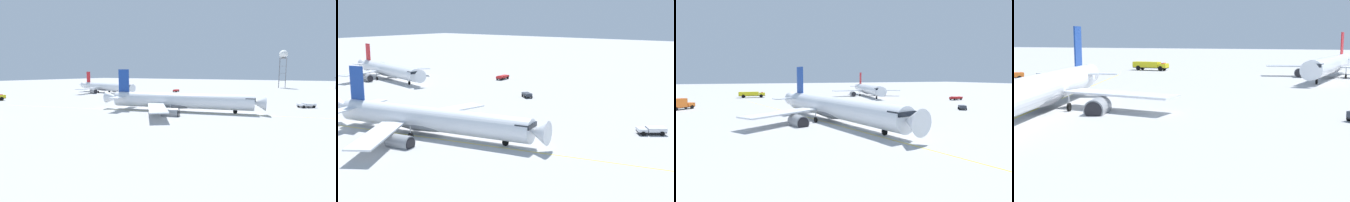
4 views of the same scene
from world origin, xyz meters
The scene contains 7 objects.
ground_plane centered at (0.00, 0.00, 0.00)m, with size 600.00×600.00×0.00m, color #B2B2B2.
airliner_main centered at (1.75, -2.04, 2.70)m, with size 44.18×35.84×12.06m.
airliner_secondary centered at (-58.32, 35.43, 3.03)m, with size 42.03×31.63×11.01m.
pushback_tug_truck centered at (33.03, 22.45, 0.81)m, with size 5.35×4.85×1.30m.
ops_pickup_truck centered at (-28.47, 58.21, 0.81)m, with size 2.64×5.41×1.41m.
baggage_truck_truck centered at (-4.41, 37.46, 0.71)m, with size 4.01×3.60×1.22m.
taxiway_centreline centered at (5.91, -2.64, 0.00)m, with size 118.58×28.13×0.01m.
Camera 2 is at (57.26, -52.11, 21.00)m, focal length 45.90 mm.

